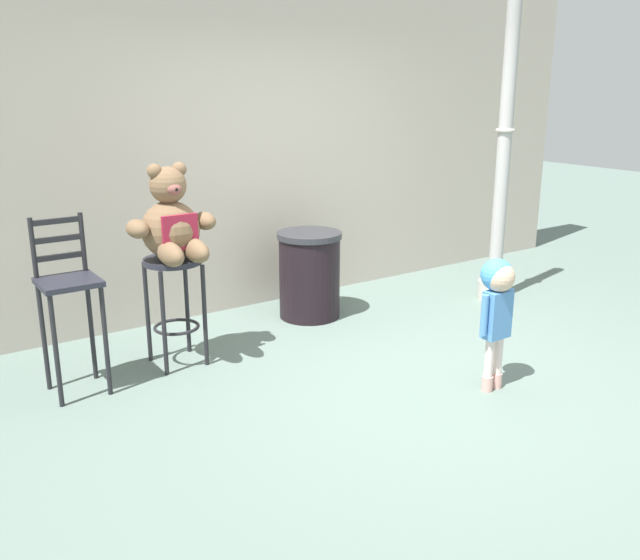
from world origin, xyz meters
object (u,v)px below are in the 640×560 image
(bar_stool_with_teddy, at_px, (174,288))
(teddy_bear, at_px, (172,225))
(child_walking, at_px, (497,296))
(lamppost, at_px, (501,187))
(bar_chair_empty, at_px, (69,294))
(trash_bin, at_px, (309,275))

(bar_stool_with_teddy, xyz_separation_m, teddy_bear, (0.00, -0.03, 0.47))
(child_walking, relative_size, lamppost, 0.33)
(child_walking, relative_size, bar_chair_empty, 0.77)
(teddy_bear, xyz_separation_m, child_walking, (1.56, -1.59, -0.39))
(lamppost, height_order, bar_chair_empty, lamppost)
(bar_stool_with_teddy, xyz_separation_m, bar_chair_empty, (-0.75, -0.06, 0.10))
(teddy_bear, distance_m, trash_bin, 1.57)
(trash_bin, relative_size, lamppost, 0.28)
(bar_stool_with_teddy, height_order, child_walking, child_walking)
(trash_bin, distance_m, lamppost, 1.94)
(lamppost, distance_m, bar_chair_empty, 3.87)
(child_walking, distance_m, bar_chair_empty, 2.79)
(bar_stool_with_teddy, bearing_deg, child_walking, -46.02)
(trash_bin, xyz_separation_m, lamppost, (1.72, -0.58, 0.69))
(bar_chair_empty, bearing_deg, bar_stool_with_teddy, 4.63)
(bar_stool_with_teddy, distance_m, trash_bin, 1.43)
(trash_bin, bearing_deg, bar_stool_with_teddy, -166.93)
(lamppost, bearing_deg, teddy_bear, 175.79)
(bar_stool_with_teddy, bearing_deg, teddy_bear, -90.00)
(teddy_bear, xyz_separation_m, bar_chair_empty, (-0.75, -0.03, -0.37))
(bar_stool_with_teddy, relative_size, trash_bin, 1.05)
(child_walking, bearing_deg, lamppost, -126.83)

